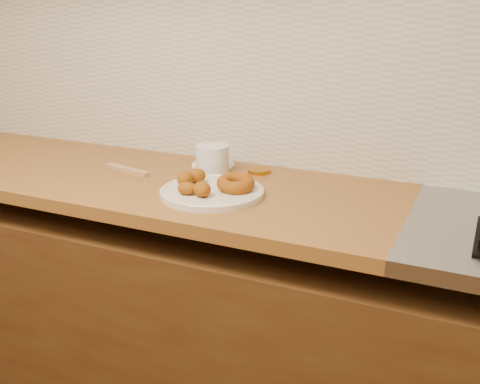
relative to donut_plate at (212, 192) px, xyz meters
name	(u,v)px	position (x,y,z in m)	size (l,w,h in m)	color
wall_back	(279,31)	(0.05, 0.39, 0.44)	(4.00, 0.02, 2.70)	tan
base_cabinet	(239,336)	(0.05, 0.08, -0.52)	(3.60, 0.60, 0.77)	#493014
butcher_block	(71,170)	(-0.60, 0.08, -0.03)	(2.30, 0.62, 0.04)	brown
backsplash	(277,78)	(0.05, 0.38, 0.29)	(3.60, 0.02, 0.60)	beige
donut_plate	(212,192)	(0.00, 0.00, 0.00)	(0.31, 0.31, 0.02)	beige
ring_donut	(235,183)	(0.06, 0.03, 0.03)	(0.11, 0.11, 0.04)	#854404
fried_dough_chunks	(193,183)	(-0.05, -0.02, 0.03)	(0.16, 0.18, 0.04)	#854404
plastic_tub	(212,159)	(-0.11, 0.21, 0.04)	(0.11, 0.11, 0.09)	silver
tub_lid	(213,165)	(-0.14, 0.27, 0.00)	(0.15, 0.15, 0.01)	white
brass_jar_lid	(259,171)	(0.04, 0.27, 0.00)	(0.08, 0.08, 0.01)	#AE7417
wooden_utensil	(127,170)	(-0.37, 0.09, 0.00)	(0.19, 0.02, 0.01)	#A77B51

